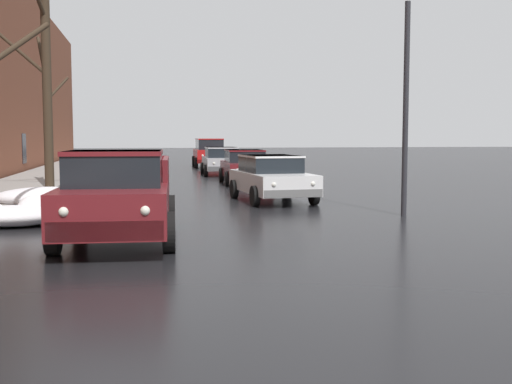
% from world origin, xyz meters
% --- Properties ---
extents(snow_bank_near_corner_left, '(2.90, 1.48, 0.64)m').
position_xyz_m(snow_bank_near_corner_left, '(-4.36, 15.92, 0.30)').
color(snow_bank_near_corner_left, white).
rests_on(snow_bank_near_corner_left, ground).
extents(snow_bank_mid_block_left, '(2.05, 1.40, 0.67)m').
position_xyz_m(snow_bank_mid_block_left, '(-4.61, 12.20, 0.26)').
color(snow_bank_mid_block_left, white).
rests_on(snow_bank_mid_block_left, ground).
extents(bare_tree_mid_block, '(2.59, 3.68, 7.98)m').
position_xyz_m(bare_tree_mid_block, '(-5.13, 21.12, 3.96)').
color(bare_tree_mid_block, '#382B1E').
rests_on(bare_tree_mid_block, ground).
extents(pickup_truck_maroon_approaching_near_lane, '(2.35, 5.26, 1.76)m').
position_xyz_m(pickup_truck_maroon_approaching_near_lane, '(-2.23, 9.81, 0.88)').
color(pickup_truck_maroon_approaching_near_lane, maroon).
rests_on(pickup_truck_maroon_approaching_near_lane, ground).
extents(sedan_white_parked_kerbside_close, '(2.27, 4.30, 1.42)m').
position_xyz_m(sedan_white_parked_kerbside_close, '(2.15, 16.59, 0.75)').
color(sedan_white_parked_kerbside_close, silver).
rests_on(sedan_white_parked_kerbside_close, ground).
extents(sedan_maroon_parked_kerbside_mid, '(2.02, 4.24, 1.42)m').
position_xyz_m(sedan_maroon_parked_kerbside_mid, '(2.47, 23.87, 0.75)').
color(sedan_maroon_parked_kerbside_mid, maroon).
rests_on(sedan_maroon_parked_kerbside_mid, ground).
extents(sedan_silver_parked_far_down_block, '(2.04, 4.02, 1.42)m').
position_xyz_m(sedan_silver_parked_far_down_block, '(2.21, 29.89, 0.75)').
color(sedan_silver_parked_far_down_block, '#B7B7BC').
rests_on(sedan_silver_parked_far_down_block, ground).
extents(suv_red_queued_behind_truck, '(2.05, 4.29, 1.82)m').
position_xyz_m(suv_red_queued_behind_truck, '(2.36, 37.68, 0.99)').
color(suv_red_queued_behind_truck, red).
rests_on(suv_red_queued_behind_truck, ground).
extents(street_lamp_post, '(0.44, 0.24, 5.58)m').
position_xyz_m(street_lamp_post, '(4.76, 12.50, 3.14)').
color(street_lamp_post, '#28282D').
rests_on(street_lamp_post, ground).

